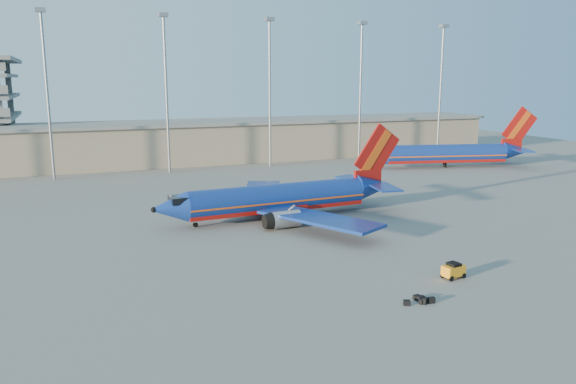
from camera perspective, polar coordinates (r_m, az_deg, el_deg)
name	(u,v)px	position (r m, az deg, el deg)	size (l,w,h in m)	color
ground	(283,230)	(64.99, -0.52, -3.92)	(220.00, 220.00, 0.00)	slate
terminal_building	(229,140)	(121.62, -5.97, 5.30)	(122.00, 16.00, 8.50)	gray
light_mast_row	(220,77)	(108.04, -6.97, 11.55)	(101.60, 1.60, 28.65)	gray
aircraft_main	(283,199)	(70.44, -0.50, -0.67)	(33.75, 32.41, 11.42)	navy
aircraft_second	(450,154)	(115.23, 16.11, 3.78)	(34.48, 15.70, 11.86)	navy
baggage_tug	(453,270)	(51.80, 16.46, -7.61)	(2.12, 1.46, 1.41)	orange
luggage_pile	(421,300)	(45.93, 13.32, -10.64)	(2.63, 1.51, 0.50)	black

